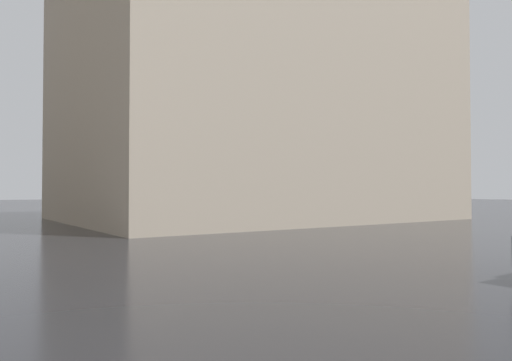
{
  "coord_description": "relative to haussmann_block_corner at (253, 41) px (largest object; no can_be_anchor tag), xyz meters",
  "views": [
    {
      "loc": [
        -4.82,
        -2.28,
        1.75
      ],
      "look_at": [
        6.72,
        -10.21,
        2.08
      ],
      "focal_mm": 33.45,
      "sensor_mm": 36.0,
      "label": 1
    }
  ],
  "objects": [
    {
      "name": "haussmann_block_corner",
      "position": [
        0.0,
        0.0,
        0.0
      ],
      "size": [
        16.59,
        22.5,
        23.81
      ],
      "color": "tan",
      "rests_on": "ground_plane"
    }
  ]
}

